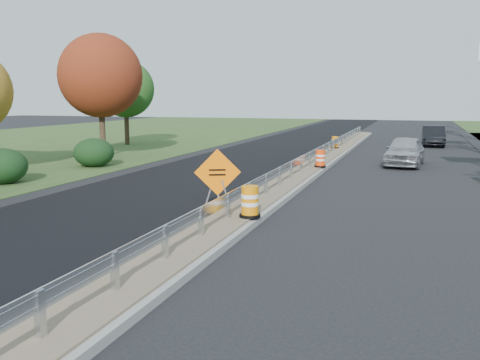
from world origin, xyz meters
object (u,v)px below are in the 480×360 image
(caution_sign, at_px, (218,197))
(barrel_median_far, at_px, (335,143))
(barrel_median_near, at_px, (250,202))
(car_dark_mid, at_px, (433,136))
(car_silver, at_px, (405,151))
(barrel_median_mid, at_px, (320,159))

(caution_sign, xyz_separation_m, barrel_median_far, (0.70, 20.39, 0.09))
(barrel_median_near, relative_size, car_dark_mid, 0.20)
(car_silver, bearing_deg, barrel_median_mid, -130.49)
(barrel_median_far, height_order, car_dark_mid, car_dark_mid)
(car_dark_mid, bearing_deg, barrel_median_mid, -109.70)
(caution_sign, relative_size, car_dark_mid, 0.45)
(barrel_median_far, relative_size, car_dark_mid, 0.18)
(barrel_median_near, height_order, car_dark_mid, car_dark_mid)
(caution_sign, bearing_deg, car_silver, 45.06)
(barrel_median_near, bearing_deg, barrel_median_mid, 90.00)
(caution_sign, height_order, car_dark_mid, caution_sign)
(caution_sign, relative_size, barrel_median_mid, 2.43)
(car_dark_mid, bearing_deg, barrel_median_far, -135.02)
(caution_sign, xyz_separation_m, car_dark_mid, (7.06, 26.98, 0.22))
(barrel_median_mid, height_order, barrel_median_far, barrel_median_mid)
(caution_sign, xyz_separation_m, car_silver, (5.32, 14.21, 0.26))
(barrel_median_mid, bearing_deg, car_dark_mid, 71.34)
(caution_sign, relative_size, barrel_median_far, 2.59)
(caution_sign, xyz_separation_m, barrel_median_near, (1.45, -1.24, 0.15))
(barrel_median_mid, xyz_separation_m, car_dark_mid, (5.61, 16.61, 0.11))
(barrel_median_mid, relative_size, car_silver, 0.18)
(barrel_median_mid, xyz_separation_m, car_silver, (3.87, 3.84, 0.15))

